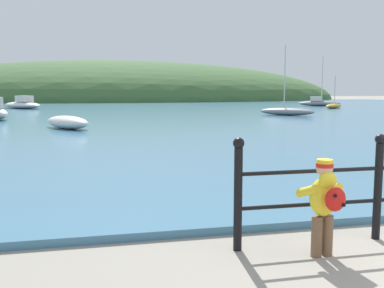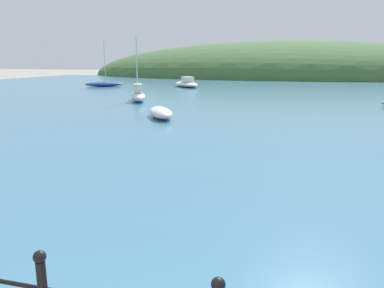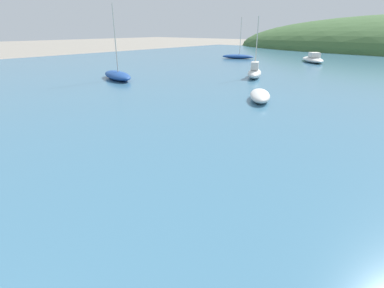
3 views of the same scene
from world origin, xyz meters
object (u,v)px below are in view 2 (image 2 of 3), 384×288
(boat_blue_hull, at_px, (138,95))
(boat_green_fishing, at_px, (161,113))
(boat_twin_mast, at_px, (104,84))
(boat_far_right, at_px, (186,84))

(boat_blue_hull, bearing_deg, boat_green_fishing, -58.94)
(boat_twin_mast, bearing_deg, boat_blue_hull, -53.57)
(boat_blue_hull, relative_size, boat_twin_mast, 0.91)
(boat_blue_hull, distance_m, boat_green_fishing, 7.89)
(boat_twin_mast, distance_m, boat_far_right, 8.89)
(boat_twin_mast, relative_size, boat_green_fishing, 1.58)
(boat_blue_hull, height_order, boat_green_fishing, boat_blue_hull)
(boat_twin_mast, xyz_separation_m, boat_green_fishing, (13.33, -19.31, -0.00))
(boat_twin_mast, distance_m, boat_green_fishing, 23.46)
(boat_twin_mast, relative_size, boat_far_right, 0.97)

